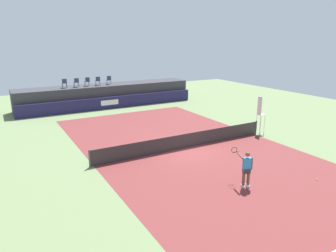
% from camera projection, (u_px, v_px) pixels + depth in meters
% --- Properties ---
extents(ground_plane, '(48.00, 48.00, 0.00)m').
position_uv_depth(ground_plane, '(163.00, 136.00, 22.41)').
color(ground_plane, '#6B7F51').
extents(court_inner, '(12.00, 22.00, 0.00)m').
position_uv_depth(court_inner, '(185.00, 148.00, 19.90)').
color(court_inner, maroon).
rests_on(court_inner, ground).
extents(sponsor_wall, '(18.00, 0.22, 1.20)m').
position_uv_depth(sponsor_wall, '(113.00, 103.00, 31.03)').
color(sponsor_wall, '#231E4C').
rests_on(sponsor_wall, ground).
extents(spectator_platform, '(18.00, 2.80, 2.20)m').
position_uv_depth(spectator_platform, '(107.00, 95.00, 32.39)').
color(spectator_platform, '#38383D').
rests_on(spectator_platform, ground).
extents(spectator_chair_far_left, '(0.47, 0.47, 0.89)m').
position_uv_depth(spectator_chair_far_left, '(64.00, 83.00, 29.73)').
color(spectator_chair_far_left, '#2D3D56').
rests_on(spectator_chair_far_left, spectator_platform).
extents(spectator_chair_left, '(0.46, 0.46, 0.89)m').
position_uv_depth(spectator_chair_left, '(76.00, 82.00, 30.23)').
color(spectator_chair_left, '#2D3D56').
rests_on(spectator_chair_left, spectator_platform).
extents(spectator_chair_center, '(0.46, 0.46, 0.89)m').
position_uv_depth(spectator_chair_center, '(87.00, 81.00, 30.87)').
color(spectator_chair_center, '#2D3D56').
rests_on(spectator_chair_center, spectator_platform).
extents(spectator_chair_right, '(0.47, 0.47, 0.89)m').
position_uv_depth(spectator_chair_right, '(98.00, 80.00, 31.37)').
color(spectator_chair_right, '#2D3D56').
rests_on(spectator_chair_right, spectator_platform).
extents(spectator_chair_far_right, '(0.45, 0.45, 0.89)m').
position_uv_depth(spectator_chair_far_right, '(109.00, 80.00, 32.03)').
color(spectator_chair_far_right, '#2D3D56').
rests_on(spectator_chair_far_right, spectator_platform).
extents(umpire_chair, '(0.48, 0.48, 2.76)m').
position_uv_depth(umpire_chair, '(260.00, 113.00, 22.57)').
color(umpire_chair, white).
rests_on(umpire_chair, ground).
extents(tennis_net, '(12.40, 0.02, 0.95)m').
position_uv_depth(tennis_net, '(185.00, 141.00, 19.77)').
color(tennis_net, '#2D2D2D').
rests_on(tennis_net, ground).
extents(net_post_near, '(0.10, 0.10, 1.00)m').
position_uv_depth(net_post_near, '(90.00, 159.00, 16.82)').
color(net_post_near, '#4C4C51').
rests_on(net_post_near, ground).
extents(net_post_far, '(0.10, 0.10, 1.00)m').
position_uv_depth(net_post_far, '(256.00, 127.00, 22.71)').
color(net_post_far, '#4C4C51').
rests_on(net_post_far, ground).
extents(tennis_player, '(0.55, 1.24, 1.77)m').
position_uv_depth(tennis_player, '(246.00, 168.00, 14.45)').
color(tennis_player, white).
rests_on(tennis_player, court_inner).
extents(tennis_ball, '(0.07, 0.07, 0.07)m').
position_uv_depth(tennis_ball, '(317.00, 180.00, 15.35)').
color(tennis_ball, '#D8EA33').
rests_on(tennis_ball, court_inner).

